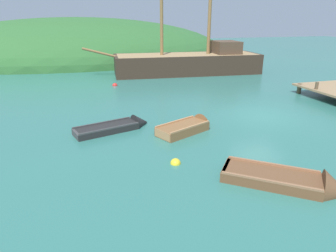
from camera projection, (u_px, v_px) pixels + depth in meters
ground_plane at (260, 115)px, 15.70m from camera, size 120.00×120.00×0.00m
shore_hill at (79, 56)px, 40.71m from camera, size 41.35×27.96×10.00m
sailing_ship at (189, 66)px, 27.47m from camera, size 15.96×4.93×13.16m
rowboat_outer_left at (190, 128)px, 13.53m from camera, size 3.14×2.18×1.01m
rowboat_outer_right at (293, 183)px, 9.05m from camera, size 3.59×3.21×1.17m
rowboat_portside at (119, 128)px, 13.71m from camera, size 3.66×1.93×0.96m
buoy_yellow at (176, 163)px, 10.50m from camera, size 0.37×0.37×0.37m
buoy_red at (115, 86)px, 22.63m from camera, size 0.40×0.40×0.40m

